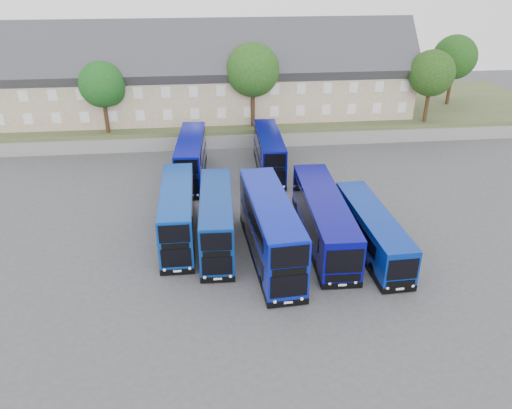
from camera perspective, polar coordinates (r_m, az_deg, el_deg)
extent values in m
plane|color=#434448|center=(35.01, 0.61, -7.27)|extent=(120.00, 120.00, 0.00)
cube|color=slate|center=(56.16, -2.24, 7.20)|extent=(70.00, 0.40, 1.50)
cube|color=#44512D|center=(65.57, -2.87, 10.33)|extent=(80.00, 20.00, 2.00)
cube|color=tan|center=(63.96, -25.16, 11.16)|extent=(6.00, 8.00, 6.00)
cube|color=#323237|center=(63.34, -25.69, 13.75)|extent=(6.00, 10.40, 10.40)
cube|color=brown|center=(62.27, -25.06, 17.33)|extent=(0.60, 0.90, 1.40)
cube|color=tan|center=(62.29, -19.85, 11.73)|extent=(6.00, 8.00, 6.00)
cube|color=#323237|center=(61.65, -20.29, 14.41)|extent=(6.00, 10.40, 10.40)
cube|color=brown|center=(60.70, -19.45, 18.08)|extent=(0.60, 0.90, 1.40)
cube|color=tan|center=(61.17, -14.28, 12.23)|extent=(6.00, 8.00, 6.00)
cube|color=#323237|center=(60.52, -14.60, 14.97)|extent=(6.00, 10.40, 10.40)
cube|color=brown|center=(59.70, -13.55, 18.68)|extent=(0.60, 0.90, 1.40)
cube|color=tan|center=(60.62, -8.53, 12.62)|extent=(6.00, 8.00, 6.00)
cube|color=#323237|center=(59.96, -8.73, 15.39)|extent=(6.00, 10.40, 10.40)
cube|color=brown|center=(59.29, -7.47, 19.11)|extent=(0.60, 0.90, 1.40)
cube|color=tan|center=(60.66, -2.72, 12.89)|extent=(6.00, 8.00, 6.00)
cube|color=#323237|center=(60.01, -2.79, 15.67)|extent=(6.00, 10.40, 10.40)
cube|color=brown|center=(59.49, -1.35, 19.34)|extent=(0.60, 0.90, 1.40)
cube|color=tan|center=(61.30, 3.03, 13.03)|extent=(6.00, 8.00, 6.00)
cube|color=#323237|center=(60.65, 3.10, 15.78)|extent=(6.00, 10.40, 10.40)
cube|color=brown|center=(60.28, 4.69, 19.36)|extent=(0.60, 0.90, 1.40)
cube|color=tan|center=(62.50, 8.62, 13.04)|extent=(6.00, 8.00, 6.00)
cube|color=#323237|center=(61.87, 8.81, 15.74)|extent=(6.00, 10.40, 10.40)
cube|color=brown|center=(61.65, 10.50, 19.20)|extent=(0.60, 0.90, 1.40)
cube|color=tan|center=(64.25, 13.94, 12.94)|extent=(6.00, 8.00, 6.00)
cube|color=#323237|center=(63.63, 14.25, 15.56)|extent=(6.00, 10.40, 10.40)
cube|color=brown|center=(63.57, 16.00, 18.87)|extent=(0.60, 0.90, 1.40)
cube|color=#073392|center=(37.88, -8.93, -0.87)|extent=(2.34, 10.21, 3.73)
cube|color=black|center=(38.80, -8.73, -3.38)|extent=(2.38, 10.25, 0.45)
cube|color=black|center=(33.84, -9.11, -6.07)|extent=(2.02, 0.07, 1.39)
cube|color=black|center=(32.88, -9.34, -3.36)|extent=(2.02, 0.07, 1.30)
cylinder|color=black|center=(36.29, -10.48, -5.47)|extent=(0.30, 1.00, 1.00)
cube|color=navy|center=(36.71, -4.52, -1.61)|extent=(2.63, 10.15, 3.68)
cube|color=black|center=(37.65, -4.42, -4.14)|extent=(2.67, 10.19, 0.45)
cube|color=black|center=(32.77, -4.46, -7.02)|extent=(1.99, 0.13, 1.37)
cube|color=black|center=(31.79, -4.58, -4.28)|extent=(1.99, 0.13, 1.28)
cylinder|color=black|center=(35.17, -6.05, -6.28)|extent=(0.33, 1.01, 1.00)
cube|color=#0818A2|center=(34.86, 1.65, -2.66)|extent=(3.36, 11.63, 4.24)
cube|color=black|center=(35.98, 1.61, -5.67)|extent=(3.41, 11.67, 0.45)
cube|color=black|center=(30.59, 3.79, -9.31)|extent=(2.31, 0.21, 1.57)
cube|color=black|center=(29.41, 3.91, -6.03)|extent=(2.31, 0.21, 1.46)
cylinder|color=black|center=(32.80, 0.84, -8.84)|extent=(0.37, 1.02, 1.00)
cube|color=#080EA0|center=(48.23, -7.41, 5.44)|extent=(2.94, 10.25, 3.70)
cube|color=black|center=(48.95, -7.28, 3.38)|extent=(2.99, 10.29, 0.45)
cube|color=black|center=(43.87, -7.84, 2.07)|extent=(2.00, 0.19, 1.38)
cube|color=black|center=(43.13, -7.99, 4.29)|extent=(2.00, 0.19, 1.29)
cylinder|color=black|center=(46.37, -8.78, 2.16)|extent=(0.36, 1.02, 1.00)
cube|color=#070982|center=(49.34, 1.50, 6.08)|extent=(2.44, 9.84, 3.57)
cube|color=black|center=(50.02, 1.48, 4.12)|extent=(2.48, 9.88, 0.45)
cube|color=black|center=(45.10, 2.16, 2.97)|extent=(1.93, 0.10, 1.33)
cube|color=black|center=(44.41, 2.20, 5.07)|extent=(1.93, 0.10, 1.25)
cylinder|color=black|center=(47.39, 0.67, 3.05)|extent=(0.32, 1.01, 1.00)
cube|color=#06067C|center=(37.69, 7.74, -1.40)|extent=(2.99, 12.95, 3.19)
cube|color=black|center=(38.49, 7.59, -3.56)|extent=(3.03, 12.99, 0.45)
cube|color=black|center=(32.17, 10.10, -6.45)|extent=(2.39, 0.12, 1.72)
cylinder|color=black|center=(34.65, 7.07, -6.91)|extent=(0.32, 1.01, 1.00)
cube|color=navy|center=(37.22, 13.11, -2.75)|extent=(2.71, 11.08, 2.68)
cube|color=black|center=(37.91, 12.90, -4.57)|extent=(2.75, 11.12, 0.45)
cube|color=black|center=(32.83, 16.46, -7.16)|extent=(1.99, 0.14, 1.47)
cylinder|color=black|center=(34.90, 13.23, -7.22)|extent=(0.34, 1.01, 1.00)
cylinder|color=#382314|center=(57.02, -16.75, 9.70)|extent=(0.44, 0.44, 3.75)
sphere|color=#114014|center=(56.18, -17.21, 12.98)|extent=(4.80, 4.80, 4.80)
sphere|color=#114014|center=(56.62, -16.43, 12.39)|extent=(3.30, 3.30, 3.30)
cylinder|color=#382314|center=(56.67, -0.35, 11.12)|extent=(0.44, 0.44, 4.50)
sphere|color=#1C340E|center=(55.71, -0.37, 15.13)|extent=(5.76, 5.76, 5.76)
sphere|color=#1C340E|center=(56.35, 0.22, 14.33)|extent=(3.96, 3.96, 3.96)
cylinder|color=#382314|center=(61.51, 18.92, 10.72)|extent=(0.44, 0.44, 4.00)
sphere|color=black|center=(60.69, 19.44, 13.97)|extent=(5.12, 5.12, 5.12)
sphere|color=black|center=(61.46, 19.69, 13.31)|extent=(3.52, 3.52, 3.52)
cylinder|color=#382314|center=(70.16, 21.23, 12.34)|extent=(0.44, 0.44, 4.25)
sphere|color=#103D10|center=(69.41, 21.77, 15.37)|extent=(5.44, 5.44, 5.44)
sphere|color=#103D10|center=(70.18, 21.95, 14.74)|extent=(3.74, 3.74, 3.74)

